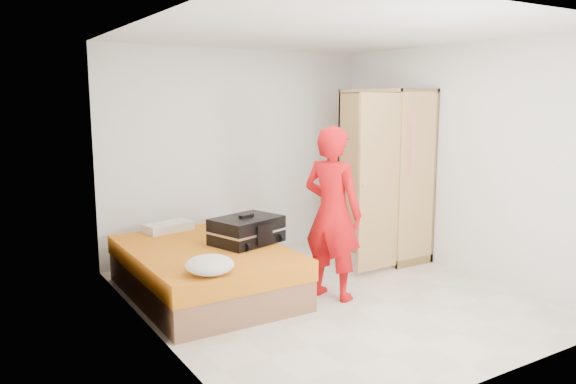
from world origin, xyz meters
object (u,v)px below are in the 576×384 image
wardrobe (384,178)px  round_cushion (210,265)px  person (332,213)px  bed (205,271)px  suitcase (247,230)px

wardrobe → round_cushion: 3.01m
wardrobe → person: 1.70m
bed → suitcase: suitcase is taller
bed → suitcase: (0.44, -0.09, 0.38)m
round_cushion → bed: bearing=69.8°
person → suitcase: person is taller
person → suitcase: bearing=20.5°
bed → suitcase: bearing=-11.7°
bed → suitcase: size_ratio=2.47×
bed → wardrobe: bearing=3.3°
suitcase → round_cushion: size_ratio=1.95×
person → round_cushion: bearing=71.5°
suitcase → wardrobe: bearing=-10.3°
wardrobe → round_cushion: (-2.81, -0.99, -0.42)m
wardrobe → suitcase: 2.10m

